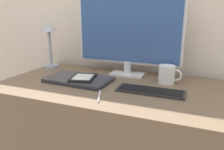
{
  "coord_description": "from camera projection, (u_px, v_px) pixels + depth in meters",
  "views": [
    {
      "loc": [
        0.41,
        -0.79,
        1.1
      ],
      "look_at": [
        0.02,
        0.18,
        0.81
      ],
      "focal_mm": 35.0,
      "sensor_mm": 36.0,
      "label": 1
    }
  ],
  "objects": [
    {
      "name": "pen",
      "position": [
        99.0,
        96.0,
        0.97
      ],
      "size": [
        0.06,
        0.13,
        0.01
      ],
      "color": "silver",
      "rests_on": "desk"
    },
    {
      "name": "desk",
      "position": [
        111.0,
        147.0,
        1.24
      ],
      "size": [
        1.17,
        0.62,
        0.75
      ],
      "color": "brown",
      "rests_on": "ground_plane"
    },
    {
      "name": "ereader",
      "position": [
        83.0,
        78.0,
        1.17
      ],
      "size": [
        0.16,
        0.18,
        0.01
      ],
      "color": "black",
      "rests_on": "laptop"
    },
    {
      "name": "keyboard",
      "position": [
        150.0,
        91.0,
        1.02
      ],
      "size": [
        0.32,
        0.11,
        0.01
      ],
      "color": "#282828",
      "rests_on": "desk"
    },
    {
      "name": "coffee_mug",
      "position": [
        167.0,
        74.0,
        1.15
      ],
      "size": [
        0.12,
        0.08,
        0.1
      ],
      "color": "white",
      "rests_on": "desk"
    },
    {
      "name": "desk_lamp",
      "position": [
        49.0,
        35.0,
        1.43
      ],
      "size": [
        0.1,
        0.1,
        0.32
      ],
      "color": "#999EA8",
      "rests_on": "desk"
    },
    {
      "name": "monitor",
      "position": [
        128.0,
        30.0,
        1.24
      ],
      "size": [
        0.62,
        0.11,
        0.5
      ],
      "color": "silver",
      "rests_on": "desk"
    },
    {
      "name": "laptop",
      "position": [
        79.0,
        79.0,
        1.19
      ],
      "size": [
        0.35,
        0.22,
        0.02
      ],
      "color": "#232328",
      "rests_on": "desk"
    }
  ]
}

